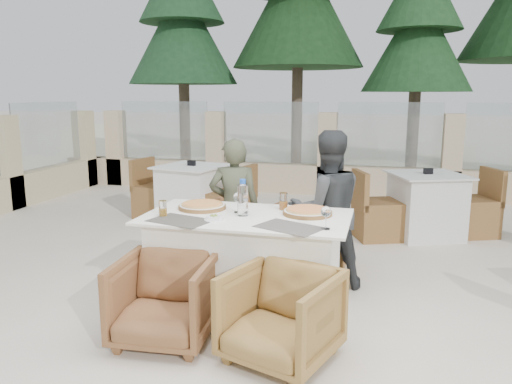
% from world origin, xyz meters
% --- Properties ---
extents(ground, '(80.00, 80.00, 0.00)m').
position_xyz_m(ground, '(0.00, 0.00, 0.00)').
color(ground, beige).
rests_on(ground, ground).
extents(sand_patch, '(30.00, 16.00, 0.01)m').
position_xyz_m(sand_patch, '(0.00, 14.00, 0.01)').
color(sand_patch, '#EDE5C1').
rests_on(sand_patch, ground).
extents(perimeter_wall_far, '(10.00, 0.34, 1.60)m').
position_xyz_m(perimeter_wall_far, '(0.00, 4.80, 0.80)').
color(perimeter_wall_far, beige).
rests_on(perimeter_wall_far, ground).
extents(pine_far_left, '(2.42, 2.42, 5.50)m').
position_xyz_m(pine_far_left, '(-3.50, 7.00, 2.75)').
color(pine_far_left, '#1E4625').
rests_on(pine_far_left, ground).
extents(pine_mid_left, '(2.86, 2.86, 6.50)m').
position_xyz_m(pine_mid_left, '(-1.00, 7.50, 3.25)').
color(pine_mid_left, '#1A3D1B').
rests_on(pine_mid_left, ground).
extents(pine_centre, '(2.20, 2.20, 5.00)m').
position_xyz_m(pine_centre, '(1.50, 7.20, 2.50)').
color(pine_centre, '#204B24').
rests_on(pine_centre, ground).
extents(dining_table, '(1.60, 0.90, 0.77)m').
position_xyz_m(dining_table, '(-0.08, -0.06, 0.39)').
color(dining_table, white).
rests_on(dining_table, ground).
extents(placemat_near_left, '(0.52, 0.41, 0.00)m').
position_xyz_m(placemat_near_left, '(-0.52, -0.35, 0.77)').
color(placemat_near_left, '#504D45').
rests_on(placemat_near_left, dining_table).
extents(placemat_near_right, '(0.53, 0.45, 0.00)m').
position_xyz_m(placemat_near_right, '(0.31, -0.33, 0.77)').
color(placemat_near_right, '#5C564F').
rests_on(placemat_near_right, dining_table).
extents(pizza_left, '(0.41, 0.41, 0.05)m').
position_xyz_m(pizza_left, '(-0.50, 0.07, 0.80)').
color(pizza_left, orange).
rests_on(pizza_left, dining_table).
extents(pizza_right, '(0.42, 0.42, 0.05)m').
position_xyz_m(pizza_right, '(0.37, 0.09, 0.80)').
color(pizza_right, '#DF4D1E').
rests_on(pizza_right, dining_table).
extents(water_bottle, '(0.11, 0.11, 0.29)m').
position_xyz_m(water_bottle, '(-0.11, -0.07, 0.91)').
color(water_bottle, '#A1B7D4').
rests_on(water_bottle, dining_table).
extents(wine_glass_centre, '(0.09, 0.09, 0.18)m').
position_xyz_m(wine_glass_centre, '(-0.18, 0.02, 0.86)').
color(wine_glass_centre, silver).
rests_on(wine_glass_centre, dining_table).
extents(wine_glass_corner, '(0.09, 0.09, 0.18)m').
position_xyz_m(wine_glass_corner, '(0.56, -0.31, 0.86)').
color(wine_glass_corner, silver).
rests_on(wine_glass_corner, dining_table).
extents(beer_glass_left, '(0.07, 0.07, 0.12)m').
position_xyz_m(beer_glass_left, '(-0.71, -0.25, 0.83)').
color(beer_glass_left, orange).
rests_on(beer_glass_left, dining_table).
extents(beer_glass_right, '(0.08, 0.08, 0.14)m').
position_xyz_m(beer_glass_right, '(0.16, 0.21, 0.84)').
color(beer_glass_right, orange).
rests_on(beer_glass_right, dining_table).
extents(olive_dish, '(0.11, 0.11, 0.04)m').
position_xyz_m(olive_dish, '(-0.28, -0.27, 0.79)').
color(olive_dish, white).
rests_on(olive_dish, dining_table).
extents(armchair_far_left, '(0.89, 0.91, 0.66)m').
position_xyz_m(armchair_far_left, '(-0.45, 0.89, 0.33)').
color(armchair_far_left, '#935C35').
rests_on(armchair_far_left, ground).
extents(armchair_far_right, '(0.60, 0.62, 0.56)m').
position_xyz_m(armchair_far_right, '(0.33, 0.93, 0.28)').
color(armchair_far_right, olive).
rests_on(armchair_far_right, ground).
extents(armchair_near_left, '(0.69, 0.71, 0.60)m').
position_xyz_m(armchair_near_left, '(-0.49, -0.73, 0.30)').
color(armchair_near_left, brown).
rests_on(armchair_near_left, ground).
extents(armchair_near_right, '(0.83, 0.84, 0.60)m').
position_xyz_m(armchair_near_right, '(0.34, -0.78, 0.30)').
color(armchair_near_right, olive).
rests_on(armchair_near_right, ground).
extents(diner_left, '(0.53, 0.40, 1.31)m').
position_xyz_m(diner_left, '(-0.40, 0.66, 0.65)').
color(diner_left, '#494C37').
rests_on(diner_left, ground).
extents(diner_right, '(0.84, 0.76, 1.40)m').
position_xyz_m(diner_right, '(0.47, 0.57, 0.70)').
color(diner_right, '#36383B').
rests_on(diner_right, ground).
extents(bg_table_a, '(1.78, 1.14, 0.77)m').
position_xyz_m(bg_table_a, '(-1.53, 2.42, 0.39)').
color(bg_table_a, white).
rests_on(bg_table_a, ground).
extents(bg_table_b, '(1.83, 1.36, 0.77)m').
position_xyz_m(bg_table_b, '(1.46, 2.46, 0.39)').
color(bg_table_b, silver).
rests_on(bg_table_b, ground).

